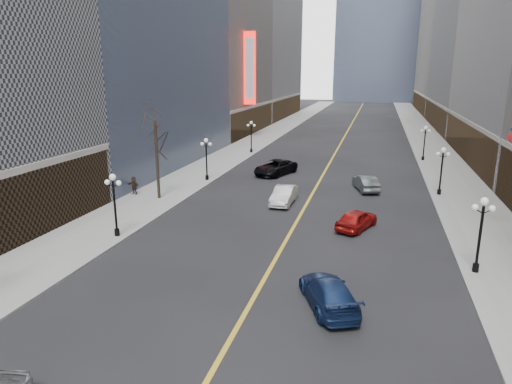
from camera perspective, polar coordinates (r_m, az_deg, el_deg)
The scene contains 17 objects.
sidewalk_east at distance 68.61m, azimuth 21.68°, elevation 4.19°, with size 6.00×230.00×0.15m, color gray.
sidewalk_west at distance 70.89m, azimuth -1.45°, elevation 5.55°, with size 6.00×230.00×0.15m, color gray.
lane_line at distance 78.19m, azimuth 10.61°, elevation 6.12°, with size 0.25×200.00×0.02m, color gold.
streetlamp_east_1 at distance 29.12m, azimuth 26.31°, elevation -3.96°, with size 1.26×0.44×4.52m.
streetlamp_east_2 at distance 46.35m, azimuth 22.21°, elevation 3.02°, with size 1.26×0.44×4.52m.
streetlamp_east_3 at distance 64.01m, azimuth 20.34°, elevation 6.19°, with size 1.26×0.44×4.52m.
streetlamp_west_1 at distance 33.41m, azimuth -17.30°, elevation -0.79°, with size 1.26×0.44×4.52m.
streetlamp_west_2 at distance 49.16m, azimuth -6.22°, elevation 4.66°, with size 1.26×0.44×4.52m.
streetlamp_west_3 at distance 66.07m, azimuth -0.60°, elevation 7.35°, with size 1.26×0.44×4.52m.
theatre_marquee at distance 80.09m, azimuth -0.77°, elevation 15.18°, with size 2.00×0.55×12.00m.
tree_west_far at distance 42.13m, azimuth -12.45°, elevation 7.30°, with size 3.60×3.60×7.92m.
car_nb_mid at distance 40.88m, azimuth 3.52°, elevation -0.40°, with size 1.67×4.78×1.57m, color #B8B9BB.
car_nb_far at distance 52.49m, azimuth 2.45°, elevation 3.09°, with size 2.80×6.07×1.69m, color black.
car_sb_near at distance 23.75m, azimuth 9.06°, elevation -12.31°, with size 2.10×5.17×1.50m, color navy.
car_sb_mid at distance 35.17m, azimuth 12.48°, elevation -3.34°, with size 1.79×4.44×1.51m, color #9D1311.
car_sb_far at distance 46.68m, azimuth 13.56°, elevation 1.12°, with size 1.64×4.70×1.55m, color #494F51.
ped_west_far at distance 44.98m, azimuth -15.02°, elevation 0.81°, with size 1.59×0.46×1.71m, color #2E231A.
Camera 1 is at (5.69, 2.87, 11.51)m, focal length 32.00 mm.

